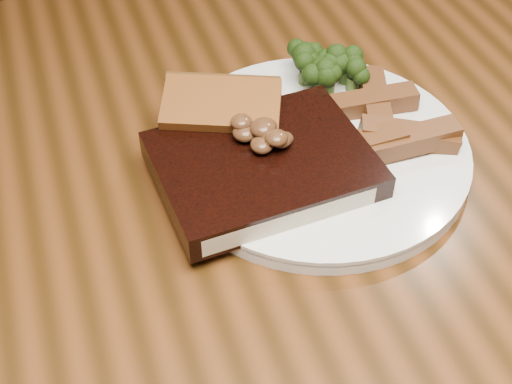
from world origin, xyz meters
TOP-DOWN VIEW (x-y plane):
  - dining_table at (0.00, 0.00)m, footprint 1.60×0.90m
  - chair_far at (-0.07, 0.72)m, footprint 0.59×0.59m
  - plate at (0.06, 0.06)m, footprint 0.32×0.32m
  - steak at (-0.00, 0.04)m, footprint 0.19×0.15m
  - steak_bone at (-0.00, -0.03)m, footprint 0.16×0.02m
  - mushroom_pile at (0.00, 0.05)m, footprint 0.06×0.06m
  - garlic_bread at (-0.02, 0.10)m, footprint 0.12×0.10m
  - potato_wedges at (0.13, 0.06)m, footprint 0.12×0.12m
  - broccoli_cluster at (0.11, 0.14)m, footprint 0.07×0.07m

SIDE VIEW (x-z plane):
  - chair_far at x=-0.07m, z-range 0.05..1.00m
  - dining_table at x=0.00m, z-range 0.28..1.03m
  - plate at x=0.06m, z-range 0.75..0.76m
  - steak_bone at x=0.00m, z-range 0.76..0.78m
  - garlic_bread at x=-0.02m, z-range 0.76..0.79m
  - potato_wedges at x=0.13m, z-range 0.76..0.79m
  - steak at x=0.00m, z-range 0.76..0.79m
  - broccoli_cluster at x=0.11m, z-range 0.76..0.80m
  - mushroom_pile at x=0.00m, z-range 0.79..0.82m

